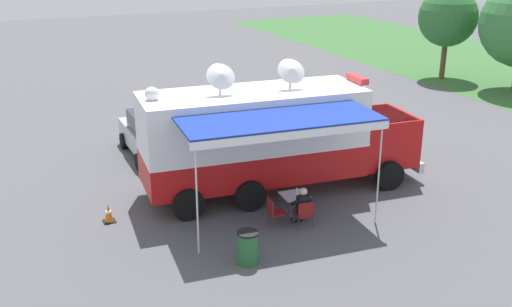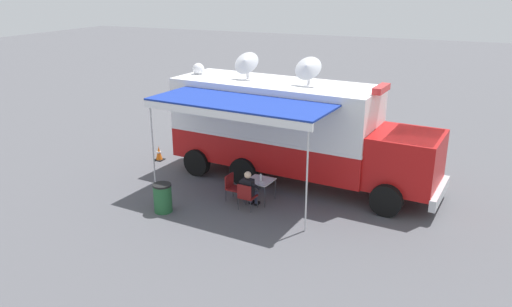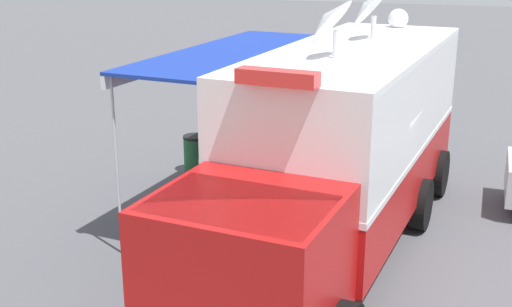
# 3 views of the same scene
# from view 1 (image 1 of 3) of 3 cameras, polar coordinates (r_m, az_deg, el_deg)

# --- Properties ---
(ground_plane) EXTENTS (100.00, 100.00, 0.00)m
(ground_plane) POSITION_cam_1_polar(r_m,az_deg,el_deg) (20.18, -0.27, -3.73)
(ground_plane) COLOR #515156
(lot_stripe) EXTENTS (0.55, 4.79, 0.01)m
(lot_stripe) POSITION_cam_1_polar(r_m,az_deg,el_deg) (23.99, 2.88, 0.20)
(lot_stripe) COLOR silver
(lot_stripe) RESTS_ON ground
(command_truck) EXTENTS (5.36, 9.67, 4.53)m
(command_truck) POSITION_cam_1_polar(r_m,az_deg,el_deg) (19.69, 1.82, 1.72)
(command_truck) COLOR #B71414
(command_truck) RESTS_ON ground
(folding_table) EXTENTS (0.87, 0.87, 0.73)m
(folding_table) POSITION_cam_1_polar(r_m,az_deg,el_deg) (18.27, 3.74, -4.11)
(folding_table) COLOR silver
(folding_table) RESTS_ON ground
(water_bottle) EXTENTS (0.07, 0.07, 0.22)m
(water_bottle) POSITION_cam_1_polar(r_m,az_deg,el_deg) (18.20, 3.90, -3.66)
(water_bottle) COLOR silver
(water_bottle) RESTS_ON folding_table
(folding_chair_at_table) EXTENTS (0.52, 0.52, 0.87)m
(folding_chair_at_table) POSITION_cam_1_polar(r_m,az_deg,el_deg) (17.65, 4.62, -5.61)
(folding_chair_at_table) COLOR maroon
(folding_chair_at_table) RESTS_ON ground
(folding_chair_beside_table) EXTENTS (0.52, 0.52, 0.87)m
(folding_chair_beside_table) POSITION_cam_1_polar(r_m,az_deg,el_deg) (17.75, 1.73, -5.40)
(folding_chair_beside_table) COLOR maroon
(folding_chair_beside_table) RESTS_ON ground
(seated_responder) EXTENTS (0.69, 0.59, 1.25)m
(seated_responder) POSITION_cam_1_polar(r_m,az_deg,el_deg) (17.75, 4.39, -4.96)
(seated_responder) COLOR black
(seated_responder) RESTS_ON ground
(trash_bin) EXTENTS (0.57, 0.57, 0.91)m
(trash_bin) POSITION_cam_1_polar(r_m,az_deg,el_deg) (15.85, -0.79, -8.93)
(trash_bin) COLOR #235B33
(trash_bin) RESTS_ON ground
(traffic_cone) EXTENTS (0.36, 0.36, 0.58)m
(traffic_cone) POSITION_cam_1_polar(r_m,az_deg,el_deg) (18.61, -13.87, -5.55)
(traffic_cone) COLOR black
(traffic_cone) RESTS_ON ground
(car_behind_truck) EXTENTS (4.21, 2.03, 1.76)m
(car_behind_truck) POSITION_cam_1_polar(r_m,az_deg,el_deg) (23.56, -9.75, 1.81)
(car_behind_truck) COLOR #B2B5BA
(car_behind_truck) RESTS_ON ground
(tree_far_left) EXTENTS (3.44, 3.44, 5.38)m
(tree_far_left) POSITION_cam_1_polar(r_m,az_deg,el_deg) (37.65, 17.81, 12.25)
(tree_far_left) COLOR brown
(tree_far_left) RESTS_ON ground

